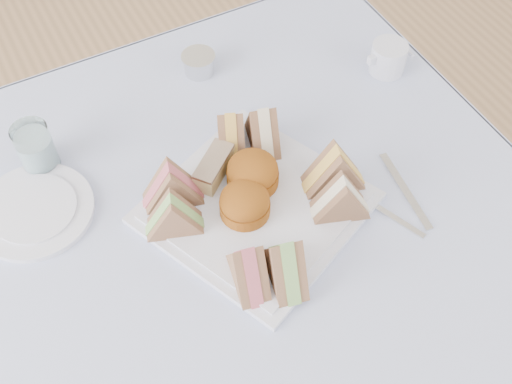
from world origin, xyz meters
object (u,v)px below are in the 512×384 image
serving_plate (256,208)px  creamer_jug (388,58)px  water_glass (36,148)px  table (246,327)px

serving_plate → creamer_jug: 0.42m
water_glass → creamer_jug: 0.68m
table → creamer_jug: bearing=25.5°
table → water_glass: bearing=131.0°
table → serving_plate: size_ratio=2.89×
water_glass → creamer_jug: size_ratio=1.33×
table → water_glass: size_ratio=9.75×
table → water_glass: 0.57m
serving_plate → water_glass: water_glass is taller
water_glass → creamer_jug: (0.67, -0.08, -0.02)m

